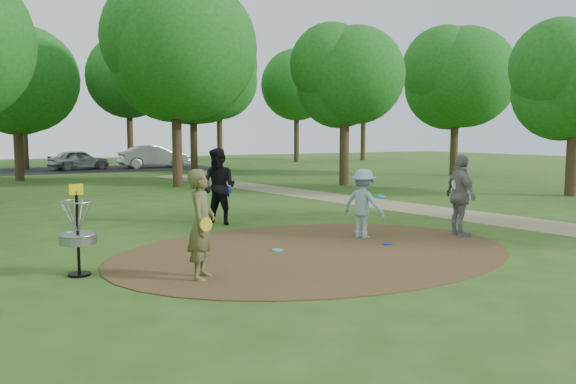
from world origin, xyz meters
TOP-DOWN VIEW (x-y plane):
  - ground at (0.00, 0.00)m, footprint 100.00×100.00m
  - dirt_clearing at (0.00, 0.00)m, footprint 8.40×8.40m
  - footpath at (6.50, 2.00)m, footprint 7.55×39.89m
  - parking_lot at (2.00, 30.00)m, footprint 14.00×8.00m
  - player_observer_with_disc at (-2.78, -0.92)m, footprint 0.72×0.79m
  - player_throwing_with_disc at (1.70, 0.75)m, footprint 1.13×1.17m
  - player_walking_with_disc at (-0.42, 4.14)m, footprint 1.18×1.23m
  - player_waiting_with_disc at (3.78, -0.18)m, footprint 0.74×1.19m
  - disc_ground_cyan at (-0.69, 0.41)m, footprint 0.22×0.22m
  - disc_ground_blue at (1.66, -0.17)m, footprint 0.22×0.22m
  - car_left at (0.12, 30.29)m, footprint 4.14×2.45m
  - car_right at (5.05, 29.55)m, footprint 4.79×1.67m
  - disc_golf_basket at (-4.50, 0.30)m, footprint 0.63×0.63m
  - tree_ring at (0.86, 10.24)m, footprint 37.33×46.25m

SIDE VIEW (x-z plane):
  - ground at x=0.00m, z-range 0.00..0.00m
  - parking_lot at x=2.00m, z-range 0.00..0.01m
  - footpath at x=6.50m, z-range 0.00..0.01m
  - dirt_clearing at x=0.00m, z-range 0.00..0.02m
  - disc_ground_cyan at x=-0.69m, z-range 0.02..0.04m
  - disc_ground_blue at x=1.66m, z-range 0.02..0.04m
  - car_left at x=0.12m, z-range 0.00..1.32m
  - player_throwing_with_disc at x=1.70m, z-range 0.00..1.58m
  - car_right at x=5.05m, z-range 0.00..1.58m
  - disc_golf_basket at x=-4.50m, z-range 0.10..1.64m
  - player_observer_with_disc at x=-2.78m, z-range 0.00..1.80m
  - player_waiting_with_disc at x=3.78m, z-range 0.00..1.90m
  - player_walking_with_disc at x=-0.42m, z-range 0.00..1.99m
  - tree_ring at x=0.86m, z-range 0.41..10.21m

